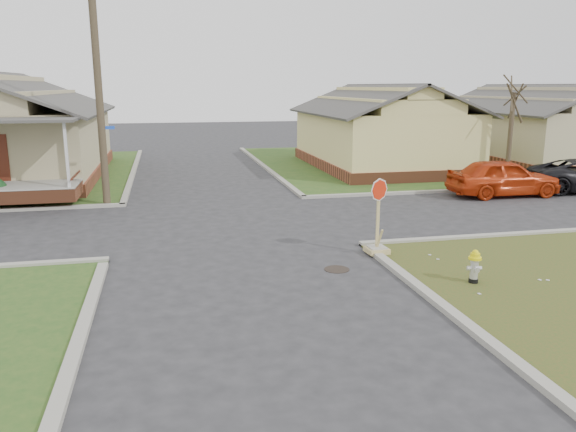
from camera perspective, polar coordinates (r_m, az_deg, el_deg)
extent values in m
plane|color=#28282B|center=(14.32, -4.10, -5.42)|extent=(120.00, 120.00, 0.00)
cube|color=#284D1B|center=(39.77, 24.77, 5.37)|extent=(37.00, 19.00, 0.05)
cylinder|color=black|center=(14.33, 4.97, -5.41)|extent=(0.64, 0.64, 0.01)
cube|color=brown|center=(31.79, -27.10, 3.98)|extent=(9.70, 13.20, 0.60)
cube|color=brown|center=(32.51, 9.23, 5.42)|extent=(7.20, 11.20, 0.60)
cube|color=#F2E18E|center=(32.34, 9.34, 8.23)|extent=(7.00, 11.00, 2.60)
cube|color=brown|center=(37.36, 23.72, 5.47)|extent=(7.20, 11.20, 0.60)
cube|color=tan|center=(37.21, 23.95, 7.90)|extent=(7.00, 11.00, 2.60)
cylinder|color=#3C3222|center=(22.47, -18.70, 12.31)|extent=(0.28, 0.28, 9.00)
cylinder|color=#3C3222|center=(28.61, 21.63, 7.38)|extent=(0.22, 0.22, 4.20)
cylinder|color=black|center=(13.90, 18.30, -6.23)|extent=(0.22, 0.22, 0.10)
cylinder|color=silver|center=(13.81, 18.38, -5.14)|extent=(0.19, 0.19, 0.46)
sphere|color=silver|center=(13.75, 18.45, -4.24)|extent=(0.19, 0.19, 0.19)
cylinder|color=yellow|center=(13.74, 18.46, -4.08)|extent=(0.30, 0.30, 0.06)
cylinder|color=yellow|center=(13.72, 18.49, -3.80)|extent=(0.22, 0.22, 0.10)
sphere|color=yellow|center=(13.70, 18.50, -3.56)|extent=(0.15, 0.15, 0.15)
cube|color=tan|center=(15.69, 9.00, -3.44)|extent=(0.58, 0.58, 0.14)
cube|color=#A29F94|center=(15.66, 9.01, -3.13)|extent=(0.47, 0.47, 0.04)
cube|color=tan|center=(15.44, 9.13, 0.12)|extent=(0.08, 0.04, 1.95)
cylinder|color=red|center=(15.26, 9.28, 2.64)|extent=(0.52, 0.23, 0.56)
cylinder|color=silver|center=(15.27, 9.26, 2.65)|extent=(0.59, 0.26, 0.63)
imported|color=#B92F0D|center=(25.30, 21.04, 3.69)|extent=(4.68, 1.98, 1.58)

